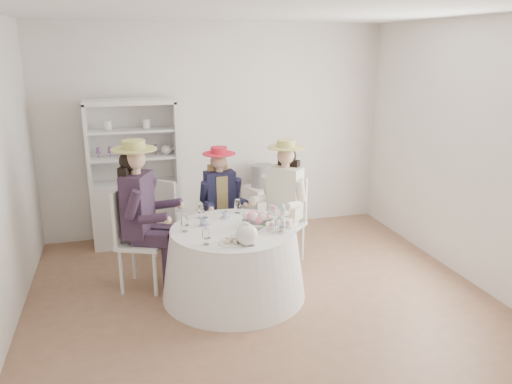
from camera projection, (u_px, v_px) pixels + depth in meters
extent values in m
plane|color=brown|center=(259.00, 294.00, 5.03)|extent=(4.50, 4.50, 0.00)
plane|color=white|center=(259.00, 11.00, 4.27)|extent=(4.50, 4.50, 0.00)
plane|color=silver|center=(217.00, 131.00, 6.50)|extent=(4.50, 0.00, 4.50)
plane|color=silver|center=(355.00, 242.00, 2.80)|extent=(4.50, 0.00, 4.50)
plane|color=silver|center=(465.00, 151.00, 5.22)|extent=(0.00, 4.50, 4.50)
cone|color=white|center=(234.00, 263.00, 4.95)|extent=(1.43, 1.43, 0.68)
cylinder|color=white|center=(233.00, 229.00, 4.85)|extent=(1.23, 1.23, 0.02)
cube|color=silver|center=(137.00, 213.00, 6.25)|extent=(1.11, 0.54, 0.80)
cube|color=silver|center=(132.00, 140.00, 6.17)|extent=(1.06, 0.18, 0.98)
cube|color=silver|center=(129.00, 102.00, 5.87)|extent=(1.11, 0.54, 0.05)
cube|color=silver|center=(87.00, 145.00, 5.87)|extent=(0.09, 0.40, 0.98)
cube|color=silver|center=(175.00, 141.00, 6.14)|extent=(0.09, 0.40, 0.98)
cube|color=silver|center=(133.00, 157.00, 6.05)|extent=(1.03, 0.49, 0.03)
cube|color=silver|center=(131.00, 130.00, 5.96)|extent=(1.03, 0.49, 0.03)
sphere|color=white|center=(166.00, 150.00, 6.14)|extent=(0.12, 0.12, 0.12)
cube|color=silver|center=(262.00, 208.00, 6.70)|extent=(0.50, 0.50, 0.62)
cylinder|color=black|center=(262.00, 176.00, 6.57)|extent=(0.37, 0.37, 0.29)
cube|color=silver|center=(142.00, 243.00, 5.05)|extent=(0.57, 0.57, 0.04)
cylinder|color=silver|center=(155.00, 274.00, 4.93)|extent=(0.04, 0.04, 0.48)
cylinder|color=silver|center=(166.00, 259.00, 5.27)|extent=(0.04, 0.04, 0.48)
cylinder|color=silver|center=(121.00, 272.00, 4.98)|extent=(0.04, 0.04, 0.48)
cylinder|color=silver|center=(134.00, 258.00, 5.31)|extent=(0.04, 0.04, 0.48)
cube|color=silver|center=(122.00, 214.00, 4.99)|extent=(0.19, 0.40, 0.55)
cube|color=black|center=(138.00, 205.00, 4.94)|extent=(0.36, 0.45, 0.64)
cube|color=black|center=(151.00, 239.00, 4.92)|extent=(0.40, 0.28, 0.13)
cylinder|color=black|center=(168.00, 270.00, 4.99)|extent=(0.11, 0.11, 0.50)
cylinder|color=black|center=(133.00, 204.00, 4.70)|extent=(0.21, 0.16, 0.30)
cube|color=black|center=(158.00, 232.00, 5.11)|extent=(0.40, 0.28, 0.13)
cylinder|color=black|center=(174.00, 262.00, 5.18)|extent=(0.11, 0.11, 0.50)
cylinder|color=black|center=(149.00, 191.00, 5.13)|extent=(0.21, 0.16, 0.30)
cylinder|color=#D8A889|center=(135.00, 171.00, 4.85)|extent=(0.10, 0.10, 0.09)
sphere|color=#D8A889|center=(135.00, 159.00, 4.81)|extent=(0.21, 0.21, 0.21)
sphere|color=black|center=(130.00, 161.00, 4.82)|extent=(0.21, 0.21, 0.21)
cube|color=black|center=(128.00, 186.00, 4.90)|extent=(0.18, 0.28, 0.42)
cylinder|color=tan|center=(134.00, 149.00, 4.78)|extent=(0.44, 0.44, 0.01)
cylinder|color=tan|center=(134.00, 145.00, 4.77)|extent=(0.22, 0.22, 0.09)
cube|color=silver|center=(221.00, 223.00, 5.81)|extent=(0.41, 0.41, 0.04)
cylinder|color=silver|center=(213.00, 247.00, 5.69)|extent=(0.03, 0.03, 0.41)
cylinder|color=silver|center=(237.00, 243.00, 5.79)|extent=(0.03, 0.03, 0.41)
cylinder|color=silver|center=(206.00, 238.00, 5.96)|extent=(0.03, 0.03, 0.41)
cylinder|color=silver|center=(229.00, 235.00, 6.06)|extent=(0.03, 0.03, 0.41)
cube|color=silver|center=(216.00, 199.00, 5.89)|extent=(0.36, 0.06, 0.47)
cube|color=#1B1C37|center=(220.00, 194.00, 5.73)|extent=(0.35, 0.22, 0.54)
cube|color=tan|center=(220.00, 194.00, 5.73)|extent=(0.15, 0.22, 0.47)
cube|color=#1B1C37|center=(217.00, 221.00, 5.66)|extent=(0.15, 0.33, 0.11)
cylinder|color=#1B1C37|center=(220.00, 248.00, 5.62)|extent=(0.09, 0.09, 0.43)
cylinder|color=#1B1C37|center=(204.00, 191.00, 5.61)|extent=(0.10, 0.17, 0.26)
cube|color=#1B1C37|center=(231.00, 219.00, 5.72)|extent=(0.15, 0.33, 0.11)
cylinder|color=#1B1C37|center=(235.00, 246.00, 5.68)|extent=(0.09, 0.09, 0.43)
cylinder|color=#1B1C37|center=(237.00, 188.00, 5.74)|extent=(0.10, 0.17, 0.26)
cylinder|color=#D8A889|center=(219.00, 170.00, 5.65)|extent=(0.08, 0.08, 0.08)
sphere|color=#D8A889|center=(219.00, 161.00, 5.62)|extent=(0.18, 0.18, 0.18)
sphere|color=tan|center=(218.00, 161.00, 5.66)|extent=(0.18, 0.18, 0.18)
cube|color=tan|center=(218.00, 179.00, 5.75)|extent=(0.23, 0.10, 0.36)
cylinder|color=red|center=(219.00, 154.00, 5.60)|extent=(0.38, 0.38, 0.01)
cylinder|color=red|center=(219.00, 150.00, 5.59)|extent=(0.19, 0.19, 0.08)
cube|color=silver|center=(284.00, 225.00, 5.66)|extent=(0.57, 0.57, 0.04)
cylinder|color=silver|center=(264.00, 246.00, 5.67)|extent=(0.04, 0.04, 0.45)
cylinder|color=silver|center=(289.00, 252.00, 5.51)|extent=(0.04, 0.04, 0.45)
cylinder|color=silver|center=(278.00, 237.00, 5.94)|extent=(0.04, 0.04, 0.45)
cylinder|color=silver|center=(302.00, 242.00, 5.78)|extent=(0.04, 0.04, 0.45)
cube|color=silver|center=(292.00, 198.00, 5.73)|extent=(0.29, 0.30, 0.51)
cube|color=#EDE9CE|center=(285.00, 193.00, 5.57)|extent=(0.40, 0.40, 0.59)
cube|color=#EDE9CE|center=(271.00, 220.00, 5.58)|extent=(0.34, 0.33, 0.12)
cylinder|color=#EDE9CE|center=(265.00, 249.00, 5.55)|extent=(0.10, 0.10, 0.47)
cylinder|color=#EDE9CE|center=(267.00, 185.00, 5.62)|extent=(0.19, 0.19, 0.28)
cube|color=#EDE9CE|center=(286.00, 223.00, 5.49)|extent=(0.34, 0.33, 0.12)
cylinder|color=#EDE9CE|center=(279.00, 253.00, 5.46)|extent=(0.10, 0.10, 0.47)
cylinder|color=#EDE9CE|center=(300.00, 190.00, 5.41)|extent=(0.19, 0.19, 0.28)
cylinder|color=#D8A889|center=(286.00, 165.00, 5.48)|extent=(0.09, 0.09, 0.08)
sphere|color=#D8A889|center=(286.00, 156.00, 5.45)|extent=(0.19, 0.19, 0.19)
sphere|color=black|center=(288.00, 156.00, 5.49)|extent=(0.19, 0.19, 0.19)
cube|color=black|center=(289.00, 176.00, 5.59)|extent=(0.23, 0.23, 0.39)
cylinder|color=tan|center=(286.00, 147.00, 5.42)|extent=(0.41, 0.41, 0.01)
cylinder|color=tan|center=(286.00, 144.00, 5.41)|extent=(0.20, 0.20, 0.08)
cube|color=silver|center=(173.00, 219.00, 5.86)|extent=(0.57, 0.57, 0.04)
cylinder|color=silver|center=(193.00, 236.00, 5.98)|extent=(0.04, 0.04, 0.44)
cylinder|color=silver|center=(172.00, 231.00, 6.13)|extent=(0.04, 0.04, 0.44)
cylinder|color=silver|center=(177.00, 245.00, 5.72)|extent=(0.04, 0.04, 0.44)
cylinder|color=silver|center=(155.00, 240.00, 5.86)|extent=(0.04, 0.04, 0.44)
cube|color=silver|center=(162.00, 202.00, 5.63)|extent=(0.29, 0.28, 0.50)
imported|color=white|center=(204.00, 222.00, 4.91)|extent=(0.11, 0.11, 0.07)
imported|color=white|center=(225.00, 215.00, 5.12)|extent=(0.09, 0.09, 0.07)
imported|color=white|center=(256.00, 218.00, 5.03)|extent=(0.11, 0.11, 0.08)
imported|color=white|center=(256.00, 225.00, 4.86)|extent=(0.25, 0.25, 0.05)
sphere|color=pink|center=(263.00, 217.00, 4.88)|extent=(0.08, 0.08, 0.08)
sphere|color=white|center=(261.00, 216.00, 4.91)|extent=(0.08, 0.08, 0.08)
sphere|color=pink|center=(258.00, 215.00, 4.93)|extent=(0.08, 0.08, 0.08)
sphere|color=white|center=(254.00, 215.00, 4.92)|extent=(0.08, 0.08, 0.08)
sphere|color=pink|center=(251.00, 216.00, 4.90)|extent=(0.08, 0.08, 0.08)
sphere|color=white|center=(250.00, 217.00, 4.87)|extent=(0.08, 0.08, 0.08)
sphere|color=pink|center=(251.00, 218.00, 4.83)|extent=(0.08, 0.08, 0.08)
sphere|color=white|center=(254.00, 219.00, 4.81)|extent=(0.08, 0.08, 0.08)
sphere|color=pink|center=(257.00, 219.00, 4.80)|extent=(0.08, 0.08, 0.08)
sphere|color=white|center=(261.00, 219.00, 4.82)|extent=(0.08, 0.08, 0.08)
sphere|color=pink|center=(263.00, 218.00, 4.85)|extent=(0.08, 0.08, 0.08)
sphere|color=white|center=(247.00, 235.00, 4.44)|extent=(0.20, 0.20, 0.20)
cylinder|color=white|center=(260.00, 232.00, 4.47)|extent=(0.12, 0.03, 0.10)
cylinder|color=white|center=(247.00, 224.00, 4.41)|extent=(0.04, 0.04, 0.02)
cylinder|color=white|center=(232.00, 243.00, 4.48)|extent=(0.24, 0.24, 0.01)
cube|color=beige|center=(227.00, 241.00, 4.45)|extent=(0.06, 0.04, 0.03)
cube|color=beige|center=(232.00, 239.00, 4.47)|extent=(0.06, 0.05, 0.03)
cube|color=beige|center=(236.00, 239.00, 4.51)|extent=(0.07, 0.06, 0.03)
cube|color=beige|center=(229.00, 238.00, 4.50)|extent=(0.07, 0.07, 0.03)
cube|color=beige|center=(236.00, 241.00, 4.45)|extent=(0.06, 0.07, 0.03)
cylinder|color=white|center=(280.00, 229.00, 4.82)|extent=(0.25, 0.25, 0.01)
cylinder|color=white|center=(280.00, 221.00, 4.80)|extent=(0.02, 0.02, 0.17)
cylinder|color=white|center=(280.00, 213.00, 4.77)|extent=(0.19, 0.19, 0.01)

